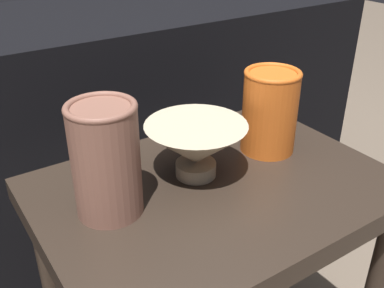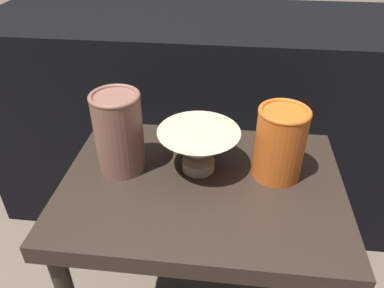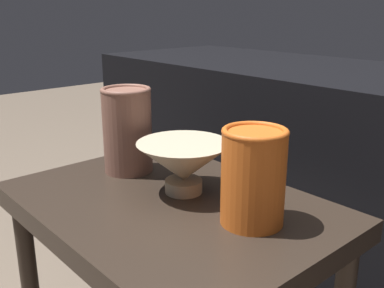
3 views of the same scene
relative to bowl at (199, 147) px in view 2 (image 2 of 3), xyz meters
name	(u,v)px [view 2 (image 2 of 3)]	position (x,y,z in m)	size (l,w,h in m)	color
table	(201,206)	(0.01, -0.04, -0.13)	(0.59, 0.42, 0.52)	#2D231C
couch_backdrop	(216,117)	(0.01, 0.52, -0.23)	(1.51, 0.50, 0.70)	black
bowl	(199,147)	(0.00, 0.00, 0.00)	(0.17, 0.17, 0.10)	#C1B293
vase_textured_left	(119,131)	(-0.17, -0.01, 0.03)	(0.10, 0.10, 0.18)	brown
vase_colorful_right	(280,142)	(0.17, 0.00, 0.02)	(0.10, 0.10, 0.16)	orange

